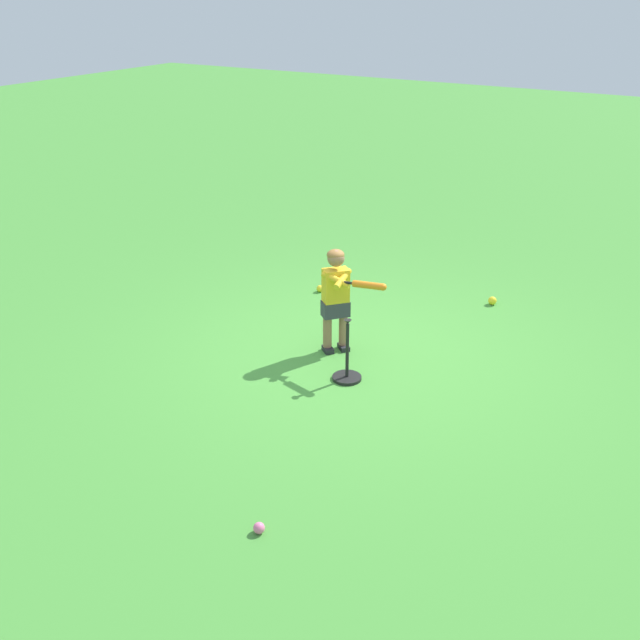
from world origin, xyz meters
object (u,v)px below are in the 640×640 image
object	(u,v)px
play_ball_far_right	(259,528)
play_ball_near_batter	(492,301)
child_batter	(337,292)
play_ball_far_left	(320,289)
batting_tee	(347,369)

from	to	relation	value
play_ball_far_right	play_ball_near_batter	size ratio (longest dim) A/B	0.83
play_ball_far_right	play_ball_near_batter	distance (m)	4.68
child_batter	play_ball_far_left	xyz separation A→B (m)	(0.97, -1.27, -0.61)
play_ball_far_left	play_ball_near_batter	world-z (taller)	play_ball_near_batter
child_batter	batting_tee	world-z (taller)	child_batter
play_ball_far_left	play_ball_near_batter	xyz separation A→B (m)	(-1.92, -0.70, 0.01)
child_batter	play_ball_near_batter	world-z (taller)	child_batter
play_ball_far_left	batting_tee	distance (m)	2.21
child_batter	play_ball_near_batter	xyz separation A→B (m)	(-0.95, -1.97, -0.60)
play_ball_far_right	play_ball_far_left	world-z (taller)	play_ball_far_left
child_batter	play_ball_near_batter	distance (m)	2.27
child_batter	play_ball_near_batter	size ratio (longest dim) A/B	10.93
child_batter	batting_tee	bearing A→B (deg)	128.94
batting_tee	child_batter	bearing A→B (deg)	-51.06
play_ball_far_right	batting_tee	bearing A→B (deg)	-75.90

